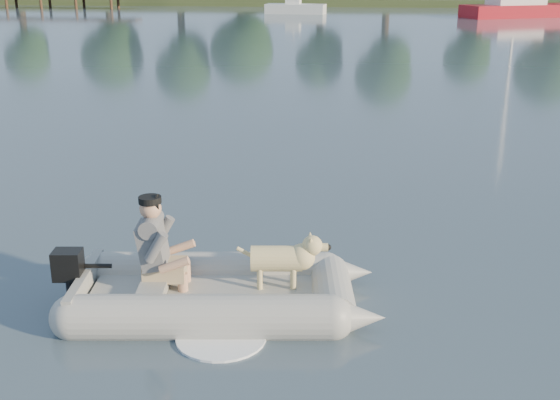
% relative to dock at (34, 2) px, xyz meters
% --- Properties ---
extents(water, '(160.00, 160.00, 0.00)m').
position_rel_dock_xyz_m(water, '(26.00, -52.00, -0.52)').
color(water, slate).
rests_on(water, ground).
extents(shore_bank, '(160.00, 12.00, 0.70)m').
position_rel_dock_xyz_m(shore_bank, '(26.00, 10.00, -0.27)').
color(shore_bank, '#47512D').
rests_on(shore_bank, water).
extents(dock, '(18.00, 2.00, 1.04)m').
position_rel_dock_xyz_m(dock, '(0.00, 0.00, 0.00)').
color(dock, '#4C331E').
rests_on(dock, water).
extents(dinghy, '(4.69, 3.39, 1.33)m').
position_rel_dock_xyz_m(dinghy, '(25.71, -51.92, 0.05)').
color(dinghy, '#9D9C97').
rests_on(dinghy, water).
extents(man, '(0.75, 0.67, 1.03)m').
position_rel_dock_xyz_m(man, '(25.04, -51.94, 0.22)').
color(man, '#5D5E62').
rests_on(man, dinghy).
extents(dog, '(0.92, 0.41, 0.60)m').
position_rel_dock_xyz_m(dog, '(26.32, -51.80, -0.02)').
color(dog, tan).
rests_on(dog, dinghy).
extents(outboard_motor, '(0.42, 0.32, 0.75)m').
position_rel_dock_xyz_m(outboard_motor, '(24.12, -52.09, -0.22)').
color(outboard_motor, black).
rests_on(outboard_motor, dinghy).
extents(motorboat, '(4.75, 2.29, 1.94)m').
position_rel_dock_xyz_m(motorboat, '(22.50, -4.68, 0.36)').
color(motorboat, white).
rests_on(motorboat, water).
extents(sailboat, '(8.84, 5.74, 11.72)m').
position_rel_dock_xyz_m(sailboat, '(38.44, -6.49, -0.01)').
color(sailboat, '#A9131E').
rests_on(sailboat, water).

